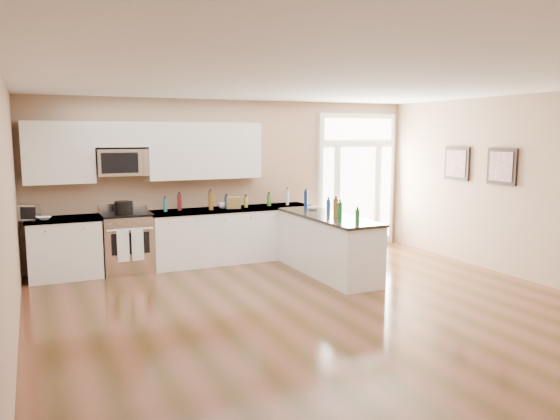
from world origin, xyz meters
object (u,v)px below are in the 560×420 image
Objects in this scene: peninsula_cabinet at (327,247)px; toaster_oven at (28,212)px; stockpot at (124,207)px; kitchen_range at (127,242)px.

toaster_oven is (-4.28, 1.42, 0.63)m from peninsula_cabinet.
peninsula_cabinet is 3.27m from stockpot.
peninsula_cabinet is 3.20m from kitchen_range.
peninsula_cabinet is 8.08× the size of stockpot.
toaster_oven reaches higher than kitchen_range.
toaster_oven is at bearing 177.48° from stockpot.
toaster_oven is at bearing -178.72° from kitchen_range.
peninsula_cabinet is 4.55m from toaster_oven.
kitchen_range reaches higher than peninsula_cabinet.
stockpot is 1.37m from toaster_oven.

